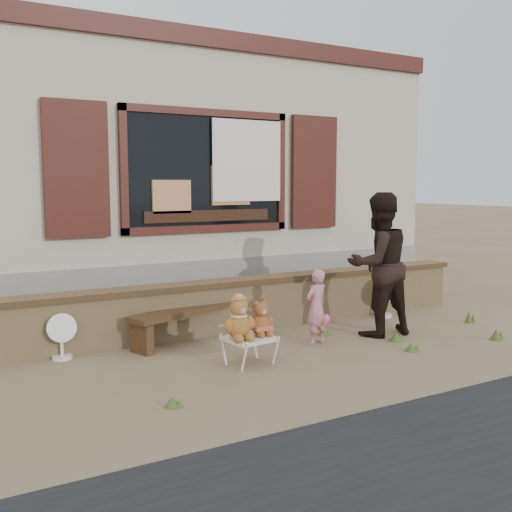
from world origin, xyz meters
TOP-DOWN VIEW (x-y plane):
  - ground at (0.00, 0.00)m, footprint 80.00×80.00m
  - shopfront at (0.00, 4.49)m, footprint 8.04×5.13m
  - brick_wall at (0.00, 1.00)m, footprint 7.10×0.36m
  - bench at (-0.82, 0.80)m, footprint 1.61×0.85m
  - folding_chair at (-0.63, -0.37)m, footprint 0.52×0.48m
  - teddy_bear_left at (-0.77, -0.39)m, footprint 0.37×0.33m
  - teddy_bear_right at (-0.49, -0.35)m, footprint 0.30×0.27m
  - child at (0.43, -0.06)m, footprint 0.37×0.29m
  - adult at (1.35, -0.08)m, footprint 0.90×0.72m
  - fan_left at (-2.29, 0.80)m, footprint 0.31×0.21m
  - fan_right at (2.11, 0.65)m, footprint 0.37×0.24m
  - grass_tufts at (1.26, -0.58)m, footprint 4.78×1.48m

SIDE VIEW (x-z plane):
  - ground at x=0.00m, z-range 0.00..0.00m
  - grass_tufts at x=1.26m, z-range -0.02..0.14m
  - fan_left at x=-2.29m, z-range 0.00..0.51m
  - folding_chair at x=-0.63m, z-range 0.12..0.41m
  - fan_right at x=2.11m, z-range 0.00..0.58m
  - bench at x=-0.82m, z-range 0.09..0.50m
  - brick_wall at x=0.00m, z-range 0.01..0.67m
  - child at x=0.43m, z-range 0.00..0.89m
  - teddy_bear_right at x=-0.49m, z-range 0.29..0.67m
  - teddy_bear_left at x=-0.77m, z-range 0.29..0.75m
  - adult at x=1.35m, z-range 0.00..1.77m
  - shopfront at x=0.00m, z-range 0.00..4.00m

